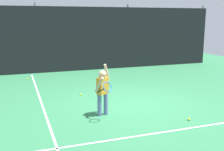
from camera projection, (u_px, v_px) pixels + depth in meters
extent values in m
plane|color=#2D7247|center=(133.00, 104.00, 8.32)|extent=(20.00, 20.00, 0.00)
cube|color=white|center=(172.00, 131.00, 6.30)|extent=(9.00, 0.05, 0.00)
cube|color=white|center=(41.00, 103.00, 8.39)|extent=(0.05, 9.00, 0.00)
cube|color=black|center=(85.00, 39.00, 13.44)|extent=(13.89, 0.08, 3.07)
cylinder|color=slate|center=(37.00, 38.00, 12.74)|extent=(0.09, 0.09, 3.22)
cylinder|color=slate|center=(128.00, 36.00, 14.22)|extent=(0.09, 0.09, 3.22)
cylinder|color=slate|center=(201.00, 35.00, 15.70)|extent=(0.09, 0.09, 3.22)
cylinder|color=slate|center=(100.00, 105.00, 7.23)|extent=(0.11, 0.11, 0.58)
cylinder|color=slate|center=(106.00, 104.00, 7.33)|extent=(0.11, 0.11, 0.58)
cube|color=orange|center=(103.00, 86.00, 7.18)|extent=(0.34, 0.30, 0.44)
sphere|color=tan|center=(102.00, 74.00, 7.12)|extent=(0.20, 0.20, 0.20)
cylinder|color=tan|center=(107.00, 72.00, 7.27)|extent=(0.21, 0.16, 0.46)
cylinder|color=tan|center=(99.00, 85.00, 6.98)|extent=(0.21, 0.28, 0.43)
cylinder|color=black|center=(101.00, 91.00, 6.87)|extent=(0.15, 0.22, 0.15)
torus|color=#2666B2|center=(107.00, 87.00, 6.71)|extent=(0.33, 0.29, 0.26)
sphere|color=#CCE033|center=(189.00, 119.00, 6.94)|extent=(0.07, 0.07, 0.07)
sphere|color=#CCE033|center=(28.00, 79.00, 11.56)|extent=(0.07, 0.07, 0.07)
sphere|color=#CCE033|center=(81.00, 95.00, 9.15)|extent=(0.07, 0.07, 0.07)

